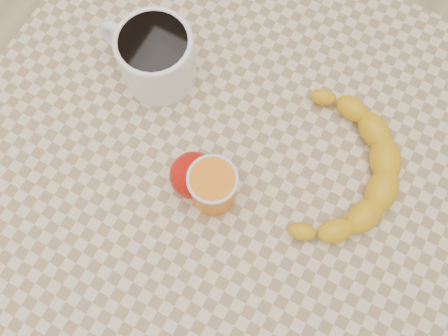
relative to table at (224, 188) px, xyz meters
The scene contains 6 objects.
ground 0.66m from the table, ahead, with size 3.00×3.00×0.00m, color tan.
table is the anchor object (origin of this frame).
coffee_mug 0.23m from the table, 150.89° to the left, with size 0.16×0.11×0.10m.
orange_juice_glass 0.13m from the table, 85.15° to the right, with size 0.07×0.07×0.08m.
apple 0.12m from the table, 132.70° to the right, with size 0.07×0.07×0.06m.
banana 0.20m from the table, 27.50° to the left, with size 0.22×0.30×0.04m, color gold, non-canonical shape.
Camera 1 is at (0.10, -0.19, 1.44)m, focal length 40.00 mm.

